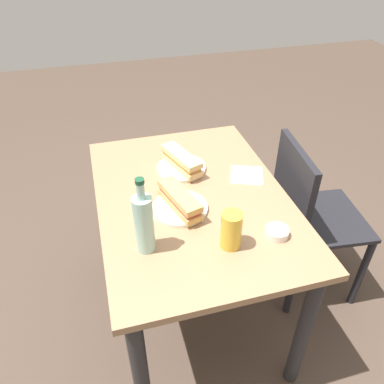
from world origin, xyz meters
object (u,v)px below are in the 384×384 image
(plate_far, at_px, (180,208))
(olive_bowl, at_px, (277,232))
(knife_far, at_px, (190,200))
(water_bottle, at_px, (144,223))
(chair_far, at_px, (307,214))
(knife_near, at_px, (189,161))
(baguette_sandwich_far, at_px, (180,200))
(plate_near, at_px, (181,168))
(baguette_sandwich_near, at_px, (181,160))
(beer_glass, at_px, (231,230))
(dining_table, at_px, (192,218))

(plate_far, relative_size, olive_bowl, 2.55)
(knife_far, xyz_separation_m, water_bottle, (0.20, -0.21, 0.10))
(plate_far, height_order, olive_bowl, olive_bowl)
(plate_far, bearing_deg, water_bottle, -43.56)
(water_bottle, relative_size, olive_bowl, 3.43)
(chair_far, distance_m, knife_near, 0.63)
(baguette_sandwich_far, bearing_deg, olive_bowl, 52.24)
(plate_near, height_order, water_bottle, water_bottle)
(baguette_sandwich_near, xyz_separation_m, knife_far, (0.25, -0.03, -0.03))
(water_bottle, distance_m, beer_glass, 0.30)
(dining_table, relative_size, chair_far, 1.25)
(knife_far, xyz_separation_m, olive_bowl, (0.26, 0.26, -0.00))
(plate_near, bearing_deg, water_bottle, -28.15)
(plate_near, bearing_deg, olive_bowl, 24.17)
(baguette_sandwich_near, distance_m, water_bottle, 0.51)
(chair_far, distance_m, baguette_sandwich_far, 0.71)
(dining_table, relative_size, baguette_sandwich_near, 4.39)
(chair_far, relative_size, olive_bowl, 10.07)
(knife_near, relative_size, baguette_sandwich_far, 0.70)
(knife_near, relative_size, water_bottle, 0.58)
(plate_far, relative_size, baguette_sandwich_far, 0.89)
(chair_far, relative_size, plate_near, 3.94)
(plate_far, bearing_deg, chair_far, 97.07)
(plate_far, distance_m, beer_glass, 0.27)
(plate_near, distance_m, knife_near, 0.05)
(plate_near, distance_m, beer_glass, 0.52)
(baguette_sandwich_far, bearing_deg, plate_far, 0.00)
(knife_far, distance_m, olive_bowl, 0.37)
(plate_near, relative_size, baguette_sandwich_near, 0.89)
(knife_near, bearing_deg, baguette_sandwich_far, -21.35)
(knife_far, bearing_deg, plate_near, 173.57)
(plate_near, height_order, baguette_sandwich_far, baguette_sandwich_far)
(plate_far, distance_m, olive_bowl, 0.38)
(water_bottle, relative_size, beer_glass, 2.08)
(plate_near, xyz_separation_m, beer_glass, (0.51, 0.05, 0.06))
(plate_far, xyz_separation_m, baguette_sandwich_far, (0.00, 0.00, 0.04))
(plate_far, relative_size, beer_glass, 1.55)
(knife_far, relative_size, beer_glass, 1.27)
(knife_near, distance_m, olive_bowl, 0.57)
(baguette_sandwich_far, bearing_deg, plate_near, 164.70)
(water_bottle, height_order, beer_glass, water_bottle)
(knife_near, relative_size, beer_glass, 1.21)
(baguette_sandwich_far, distance_m, water_bottle, 0.25)
(dining_table, xyz_separation_m, knife_far, (0.05, -0.02, 0.14))
(knife_near, bearing_deg, plate_near, -57.59)
(dining_table, height_order, baguette_sandwich_near, baguette_sandwich_near)
(chair_far, xyz_separation_m, plate_near, (-0.19, -0.58, 0.24))
(baguette_sandwich_far, height_order, olive_bowl, baguette_sandwich_far)
(plate_near, relative_size, knife_far, 1.22)
(plate_near, bearing_deg, plate_far, -15.30)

